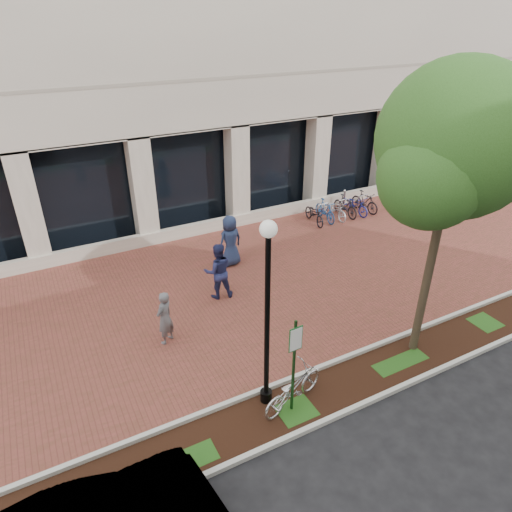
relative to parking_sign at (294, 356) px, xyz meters
name	(u,v)px	position (x,y,z in m)	size (l,w,h in m)	color
ground	(248,286)	(1.52, 5.31, -1.62)	(120.00, 120.00, 0.00)	black
brick_plaza	(248,285)	(1.52, 5.31, -1.62)	(40.00, 9.00, 0.01)	brown
planting_strip	(343,386)	(1.52, 0.06, -1.62)	(40.00, 1.50, 0.01)	black
curb_plaza_side	(325,366)	(1.52, 0.81, -1.56)	(40.00, 0.12, 0.12)	beige
curb_street_side	(362,405)	(1.52, -0.69, -1.56)	(40.00, 0.12, 0.12)	beige
parking_sign	(294,356)	(0.00, 0.00, 0.00)	(0.34, 0.07, 2.57)	#153B16
lamppost	(267,309)	(-0.40, 0.53, 1.04)	(0.36, 0.36, 4.73)	black
street_tree	(455,150)	(4.18, 0.36, 3.91)	(4.20, 3.50, 7.50)	#433726
locked_bicycle	(293,388)	(0.11, 0.15, -1.14)	(0.65, 1.85, 0.97)	silver
pedestrian_left	(165,318)	(-1.80, 3.75, -0.81)	(0.59, 0.39, 1.62)	#5D5D62
pedestrian_mid	(218,271)	(0.41, 5.18, -0.68)	(0.92, 0.71, 1.88)	navy
pedestrian_right	(230,241)	(1.64, 6.91, -0.67)	(0.93, 0.60, 1.90)	#1F2B4D
bollard	(344,199)	(8.46, 9.18, -1.14)	(0.12, 0.12, 0.96)	#AEAFB3
bike_rack_cluster	(340,208)	(7.72, 8.51, -1.17)	(3.46, 1.68, 0.95)	black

